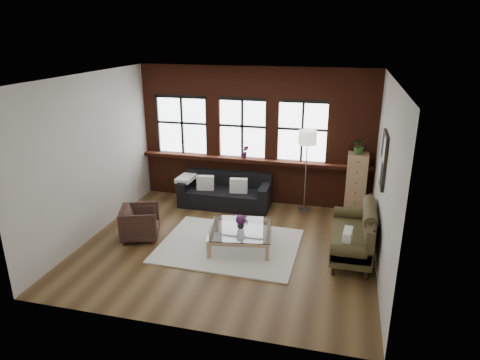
% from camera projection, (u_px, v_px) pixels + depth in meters
% --- Properties ---
extents(floor, '(5.50, 5.50, 0.00)m').
position_uv_depth(floor, '(228.00, 245.00, 8.30)').
color(floor, '#4D351C').
rests_on(floor, ground).
extents(ceiling, '(5.50, 5.50, 0.00)m').
position_uv_depth(ceiling, '(226.00, 77.00, 7.23)').
color(ceiling, white).
rests_on(ceiling, ground).
extents(wall_back, '(5.50, 0.00, 5.50)m').
position_uv_depth(wall_back, '(255.00, 136.00, 10.05)').
color(wall_back, beige).
rests_on(wall_back, ground).
extents(wall_front, '(5.50, 0.00, 5.50)m').
position_uv_depth(wall_front, '(174.00, 224.00, 5.48)').
color(wall_front, beige).
rests_on(wall_front, ground).
extents(wall_left, '(0.00, 5.00, 5.00)m').
position_uv_depth(wall_left, '(92.00, 157.00, 8.39)').
color(wall_left, beige).
rests_on(wall_left, ground).
extents(wall_right, '(0.00, 5.00, 5.00)m').
position_uv_depth(wall_right, '(385.00, 179.00, 7.14)').
color(wall_right, beige).
rests_on(wall_right, ground).
extents(brick_backwall, '(5.50, 0.12, 3.20)m').
position_uv_depth(brick_backwall, '(255.00, 136.00, 10.00)').
color(brick_backwall, '#502012').
rests_on(brick_backwall, floor).
extents(sill_ledge, '(5.50, 0.30, 0.08)m').
position_uv_depth(sill_ledge, '(254.00, 160.00, 10.10)').
color(sill_ledge, '#502012').
rests_on(sill_ledge, brick_backwall).
extents(window_left, '(1.38, 0.10, 1.50)m').
position_uv_depth(window_left, '(183.00, 126.00, 10.37)').
color(window_left, black).
rests_on(window_left, brick_backwall).
extents(window_mid, '(1.38, 0.10, 1.50)m').
position_uv_depth(window_mid, '(243.00, 129.00, 10.02)').
color(window_mid, black).
rests_on(window_mid, brick_backwall).
extents(window_right, '(1.38, 0.10, 1.50)m').
position_uv_depth(window_right, '(302.00, 132.00, 9.70)').
color(window_right, black).
rests_on(window_right, brick_backwall).
extents(wall_poster, '(0.05, 0.74, 0.94)m').
position_uv_depth(wall_poster, '(384.00, 160.00, 7.33)').
color(wall_poster, black).
rests_on(wall_poster, wall_right).
extents(shag_rug, '(2.66, 2.11, 0.03)m').
position_uv_depth(shag_rug, '(229.00, 245.00, 8.26)').
color(shag_rug, silver).
rests_on(shag_rug, floor).
extents(dark_sofa, '(2.11, 0.85, 0.76)m').
position_uv_depth(dark_sofa, '(225.00, 191.00, 10.04)').
color(dark_sofa, black).
rests_on(dark_sofa, floor).
extents(pillow_a, '(0.42, 0.21, 0.34)m').
position_uv_depth(pillow_a, '(205.00, 183.00, 9.99)').
color(pillow_a, white).
rests_on(pillow_a, dark_sofa).
extents(pillow_b, '(0.42, 0.19, 0.34)m').
position_uv_depth(pillow_b, '(239.00, 186.00, 9.81)').
color(pillow_b, white).
rests_on(pillow_b, dark_sofa).
extents(vintage_settee, '(0.80, 1.80, 0.96)m').
position_uv_depth(vintage_settee, '(352.00, 231.00, 7.79)').
color(vintage_settee, '#3D361C').
rests_on(vintage_settee, floor).
extents(pillow_settee, '(0.18, 0.39, 0.34)m').
position_uv_depth(pillow_settee, '(347.00, 239.00, 7.27)').
color(pillow_settee, white).
rests_on(pillow_settee, vintage_settee).
extents(armchair, '(0.93, 0.92, 0.67)m').
position_uv_depth(armchair, '(140.00, 223.00, 8.48)').
color(armchair, '#34201A').
rests_on(armchair, floor).
extents(coffee_table, '(1.34, 1.34, 0.39)m').
position_uv_depth(coffee_table, '(241.00, 238.00, 8.20)').
color(coffee_table, tan).
rests_on(coffee_table, shag_rug).
extents(vase, '(0.17, 0.17, 0.14)m').
position_uv_depth(vase, '(241.00, 225.00, 8.11)').
color(vase, '#B2B2B2').
rests_on(vase, coffee_table).
extents(flowers, '(0.19, 0.19, 0.19)m').
position_uv_depth(flowers, '(241.00, 220.00, 8.07)').
color(flowers, '#5C205E').
rests_on(flowers, vase).
extents(drawer_chest, '(0.43, 0.43, 1.41)m').
position_uv_depth(drawer_chest, '(356.00, 184.00, 9.49)').
color(drawer_chest, tan).
rests_on(drawer_chest, floor).
extents(potted_plant_top, '(0.39, 0.36, 0.37)m').
position_uv_depth(potted_plant_top, '(359.00, 146.00, 9.20)').
color(potted_plant_top, '#2D5923').
rests_on(potted_plant_top, drawer_chest).
extents(floor_lamp, '(0.40, 0.40, 2.03)m').
position_uv_depth(floor_lamp, '(306.00, 168.00, 9.59)').
color(floor_lamp, '#A5A5A8').
rests_on(floor_lamp, floor).
extents(sill_plant, '(0.19, 0.17, 0.32)m').
position_uv_depth(sill_plant, '(245.00, 152.00, 10.05)').
color(sill_plant, '#5C205E').
rests_on(sill_plant, sill_ledge).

